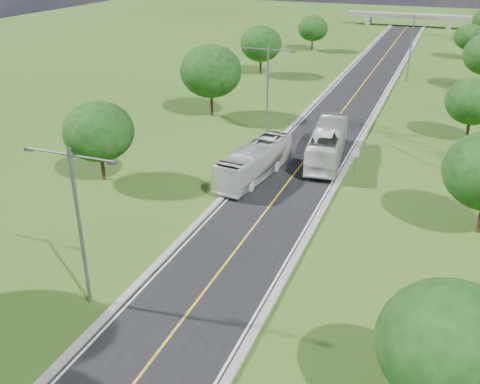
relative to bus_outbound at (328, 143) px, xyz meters
name	(u,v)px	position (x,y,z in m)	size (l,w,h in m)	color
ground	(346,107)	(-1.98, 19.75, -1.77)	(260.00, 260.00, 0.00)	#2E5217
road	(354,96)	(-1.98, 25.75, -1.74)	(8.00, 150.00, 0.06)	black
curb_left	(325,92)	(-6.23, 25.75, -1.66)	(0.50, 150.00, 0.22)	gray
curb_right	(385,98)	(2.27, 25.75, -1.66)	(0.50, 150.00, 0.22)	gray
speed_limit_sign	(356,157)	(3.22, -2.27, -0.17)	(0.55, 0.09, 2.40)	slate
overpass	(408,17)	(-1.98, 99.75, 0.65)	(30.00, 3.00, 3.20)	gray
streetlight_near_left	(78,216)	(-7.98, -28.25, 4.18)	(5.90, 0.25, 10.00)	slate
streetlight_mid_left	(268,84)	(-7.98, 4.75, 4.18)	(5.90, 0.25, 10.00)	slate
streetlight_far_right	(412,42)	(4.02, 37.75, 4.18)	(5.90, 0.25, 10.00)	slate
tree_lb	(99,131)	(-17.98, -12.25, 2.88)	(6.30, 6.30, 7.33)	black
tree_lc	(211,71)	(-16.98, 9.75, 3.81)	(7.56, 7.56, 8.79)	black
tree_ld	(261,44)	(-18.98, 33.75, 3.19)	(6.72, 6.72, 7.82)	black
tree_le	(313,28)	(-16.48, 57.75, 2.57)	(5.88, 5.88, 6.84)	black
tree_ra	(451,346)	(12.02, -30.25, 2.88)	(6.30, 6.30, 7.33)	black
tree_rc	(473,101)	(13.02, 11.75, 2.57)	(5.88, 5.88, 6.84)	black
tree_re	(469,37)	(12.52, 59.75, 2.26)	(5.46, 5.46, 6.35)	black
bus_outbound	(328,143)	(0.00, 0.00, 0.00)	(2.87, 12.25, 3.41)	silver
bus_inbound	(255,162)	(-5.18, -6.82, -0.15)	(2.61, 11.15, 3.11)	silver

